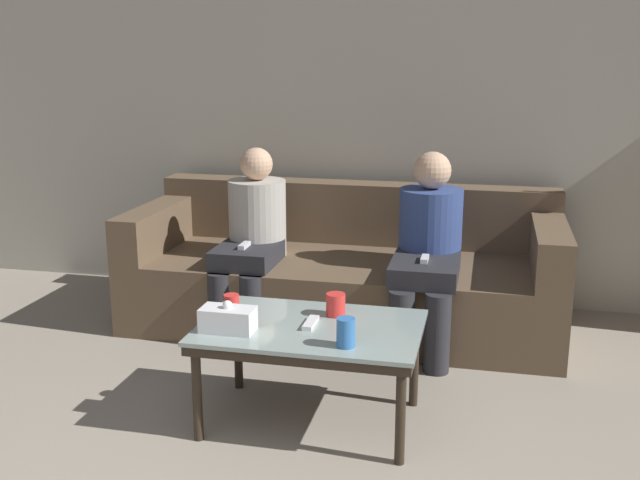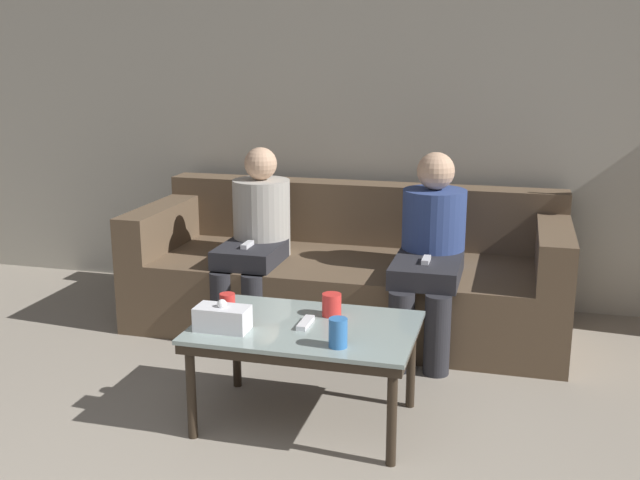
# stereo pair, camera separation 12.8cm
# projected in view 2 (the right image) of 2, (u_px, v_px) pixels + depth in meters

# --- Properties ---
(wall_back) EXTENTS (12.00, 0.06, 2.60)m
(wall_back) POSITION_uv_depth(u_px,v_px,m) (370.00, 94.00, 4.64)
(wall_back) COLOR #B7B2A3
(wall_back) RESTS_ON ground_plane
(couch) EXTENTS (2.44, 0.97, 0.78)m
(couch) POSITION_uv_depth(u_px,v_px,m) (349.00, 275.00, 4.37)
(couch) COLOR brown
(couch) RESTS_ON ground_plane
(coffee_table) EXTENTS (0.93, 0.61, 0.44)m
(coffee_table) POSITION_uv_depth(u_px,v_px,m) (306.00, 335.00, 3.15)
(coffee_table) COLOR #8C9E99
(coffee_table) RESTS_ON ground_plane
(cup_near_left) EXTENTS (0.08, 0.08, 0.10)m
(cup_near_left) POSITION_uv_depth(u_px,v_px,m) (332.00, 305.00, 3.24)
(cup_near_left) COLOR red
(cup_near_left) RESTS_ON coffee_table
(cup_near_right) EXTENTS (0.07, 0.07, 0.12)m
(cup_near_right) POSITION_uv_depth(u_px,v_px,m) (338.00, 333.00, 2.89)
(cup_near_right) COLOR #3372BF
(cup_near_right) RESTS_ON coffee_table
(cup_far_center) EXTENTS (0.07, 0.07, 0.11)m
(cup_far_center) POSITION_uv_depth(u_px,v_px,m) (228.00, 306.00, 3.20)
(cup_far_center) COLOR red
(cup_far_center) RESTS_ON coffee_table
(tissue_box) EXTENTS (0.22, 0.12, 0.13)m
(tissue_box) POSITION_uv_depth(u_px,v_px,m) (222.00, 318.00, 3.07)
(tissue_box) COLOR white
(tissue_box) RESTS_ON coffee_table
(game_remote) EXTENTS (0.04, 0.15, 0.02)m
(game_remote) POSITION_uv_depth(u_px,v_px,m) (306.00, 323.00, 3.14)
(game_remote) COLOR white
(game_remote) RESTS_ON coffee_table
(seated_person_left_end) EXTENTS (0.33, 0.64, 1.03)m
(seated_person_left_end) POSITION_uv_depth(u_px,v_px,m) (256.00, 234.00, 4.23)
(seated_person_left_end) COLOR #28282D
(seated_person_left_end) RESTS_ON ground_plane
(seated_person_mid_left) EXTENTS (0.34, 0.73, 1.04)m
(seated_person_mid_left) POSITION_uv_depth(u_px,v_px,m) (430.00, 246.00, 3.96)
(seated_person_mid_left) COLOR #28282D
(seated_person_mid_left) RESTS_ON ground_plane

